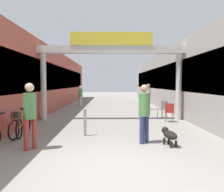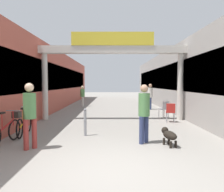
# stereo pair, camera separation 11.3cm
# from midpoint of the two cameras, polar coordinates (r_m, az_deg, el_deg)

# --- Properties ---
(ground_plane) EXTENTS (80.00, 80.00, 0.00)m
(ground_plane) POSITION_cam_midpoint_polar(r_m,az_deg,el_deg) (4.86, 0.87, -18.64)
(ground_plane) COLOR gray
(storefront_left) EXTENTS (3.00, 26.00, 4.03)m
(storefront_left) POSITION_cam_midpoint_polar(r_m,az_deg,el_deg) (16.30, -18.12, 3.87)
(storefront_left) COLOR #B25142
(storefront_left) RESTS_ON ground_plane
(storefront_right) EXTENTS (3.00, 26.00, 4.03)m
(storefront_right) POSITION_cam_midpoint_polar(r_m,az_deg,el_deg) (16.35, 18.33, 3.86)
(storefront_right) COLOR #9E9993
(storefront_right) RESTS_ON ground_plane
(arcade_sign_gateway) EXTENTS (7.40, 0.47, 4.28)m
(arcade_sign_gateway) POSITION_cam_midpoint_polar(r_m,az_deg,el_deg) (10.84, 0.27, 9.81)
(arcade_sign_gateway) COLOR beige
(arcade_sign_gateway) RESTS_ON ground_plane
(pedestrian_with_dog) EXTENTS (0.48, 0.48, 1.78)m
(pedestrian_with_dog) POSITION_cam_midpoint_polar(r_m,az_deg,el_deg) (6.67, 8.68, -3.51)
(pedestrian_with_dog) COLOR navy
(pedestrian_with_dog) RESTS_ON ground_plane
(pedestrian_companion) EXTENTS (0.48, 0.48, 1.83)m
(pedestrian_companion) POSITION_cam_midpoint_polar(r_m,az_deg,el_deg) (6.38, -20.39, -3.73)
(pedestrian_companion) COLOR #99332D
(pedestrian_companion) RESTS_ON ground_plane
(pedestrian_carrying_crate) EXTENTS (0.34, 0.38, 1.78)m
(pedestrian_carrying_crate) POSITION_cam_midpoint_polar(r_m,az_deg,el_deg) (15.40, 10.00, 0.33)
(pedestrian_carrying_crate) COLOR navy
(pedestrian_carrying_crate) RESTS_ON ground_plane
(pedestrian_elderly_walking) EXTENTS (0.41, 0.41, 1.62)m
(pedestrian_elderly_walking) POSITION_cam_midpoint_polar(r_m,az_deg,el_deg) (17.32, -7.70, 0.35)
(pedestrian_elderly_walking) COLOR silver
(pedestrian_elderly_walking) RESTS_ON ground_plane
(dog_on_leash) EXTENTS (0.43, 0.73, 0.51)m
(dog_on_leash) POSITION_cam_midpoint_polar(r_m,az_deg,el_deg) (6.67, 14.92, -9.79)
(dog_on_leash) COLOR black
(dog_on_leash) RESTS_ON ground_plane
(bicycle_red_nearest) EXTENTS (0.46, 1.68, 0.98)m
(bicycle_red_nearest) POSITION_cam_midpoint_polar(r_m,az_deg,el_deg) (7.36, -25.52, -7.82)
(bicycle_red_nearest) COLOR black
(bicycle_red_nearest) RESTS_ON ground_plane
(bicycle_orange_second) EXTENTS (0.46, 1.69, 0.98)m
(bicycle_orange_second) POSITION_cam_midpoint_polar(r_m,az_deg,el_deg) (8.35, -21.51, -6.42)
(bicycle_orange_second) COLOR black
(bicycle_orange_second) RESTS_ON ground_plane
(bollard_post_metal) EXTENTS (0.10, 0.10, 0.95)m
(bollard_post_metal) POSITION_cam_midpoint_polar(r_m,az_deg,el_deg) (7.66, -6.78, -6.71)
(bollard_post_metal) COLOR gray
(bollard_post_metal) RESTS_ON ground_plane
(cafe_chair_red_nearer) EXTENTS (0.46, 0.46, 0.89)m
(cafe_chair_red_nearer) POSITION_cam_midpoint_polar(r_m,az_deg,el_deg) (10.54, 15.16, -3.75)
(cafe_chair_red_nearer) COLOR gray
(cafe_chair_red_nearer) RESTS_ON ground_plane
(cafe_chair_aluminium_farther) EXTENTS (0.53, 0.53, 0.89)m
(cafe_chair_aluminium_farther) POSITION_cam_midpoint_polar(r_m,az_deg,el_deg) (11.70, 13.69, -3.03)
(cafe_chair_aluminium_farther) COLOR gray
(cafe_chair_aluminium_farther) RESTS_ON ground_plane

